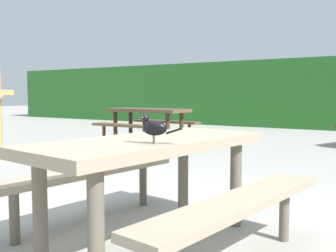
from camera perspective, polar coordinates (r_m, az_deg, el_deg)
name	(u,v)px	position (r m, az deg, el deg)	size (l,w,h in m)	color
ground_plane	(154,237)	(2.98, -2.00, -15.87)	(60.00, 60.00, 0.00)	#A3A099
picnic_table_foreground	(151,165)	(2.73, -2.54, -5.66)	(1.90, 1.92, 0.74)	gray
bird_grackle	(153,127)	(2.40, -2.18, -0.17)	(0.27, 0.14, 0.18)	black
picnic_table_mid_right	(148,117)	(8.52, -2.97, 1.32)	(1.82, 1.72, 0.74)	brown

